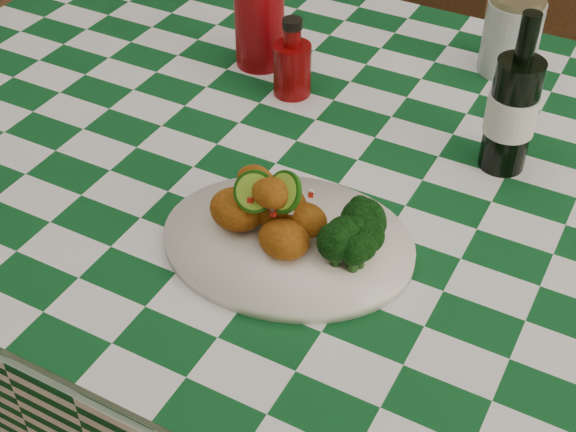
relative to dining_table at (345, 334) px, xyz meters
The scene contains 10 objects.
dining_table is the anchor object (origin of this frame).
plate 0.46m from the dining_table, 90.03° to the right, with size 0.33×0.26×0.02m, color white, non-canonical shape.
fried_chicken_pile 0.51m from the dining_table, 94.88° to the right, with size 0.14×0.10×0.09m, color #99520E, non-canonical shape.
broccoli_side 0.50m from the dining_table, 64.93° to the right, with size 0.09×0.09×0.07m, color black, non-canonical shape.
red_tumbler 0.57m from the dining_table, 146.43° to the left, with size 0.08×0.08×0.15m, color maroon.
ketchup_bottle 0.50m from the dining_table, 145.78° to the left, with size 0.06×0.06×0.13m, color #6D0506, non-canonical shape.
mason_jar 0.59m from the dining_table, 71.99° to the left, with size 0.09×0.09×0.14m, color #B2BCBA, non-canonical shape.
beer_bottle 0.56m from the dining_table, 25.31° to the left, with size 0.07×0.07×0.24m, color black, non-canonical shape.
wooden_chair_left 0.75m from the dining_table, 110.34° to the left, with size 0.37×0.39×0.82m, color #472814, non-canonical shape.
wooden_chair_right 0.78m from the dining_table, 73.28° to the left, with size 0.40×0.42×0.88m, color #472814, non-canonical shape.
Camera 1 is at (0.36, -0.89, 1.50)m, focal length 50.00 mm.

